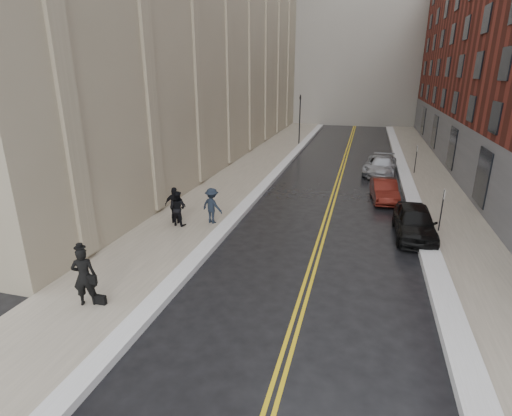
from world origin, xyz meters
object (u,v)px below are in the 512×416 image
Objects in this scene: car_silver_near at (382,166)px; pedestrian_c at (175,205)px; pedestrian_b at (212,206)px; pedestrian_main at (84,276)px; pedestrian_a at (178,208)px; car_silver_far at (380,165)px; car_black at (415,222)px; car_maroon at (384,190)px.

pedestrian_c is (-10.33, -13.73, 0.40)m from car_silver_near.
pedestrian_c is (-1.78, -0.49, 0.02)m from pedestrian_b.
pedestrian_main is at bearing 91.22° from pedestrian_c.
pedestrian_b reaches higher than car_silver_near.
pedestrian_b reaches higher than pedestrian_a.
car_silver_far is at bearing -103.08° from pedestrian_b.
car_black is 12.18m from car_silver_near.
pedestrian_c is (-11.51, -1.60, 0.33)m from car_black.
pedestrian_a reaches higher than car_silver_far.
car_black is 0.92× the size of car_silver_far.
car_silver_far is 2.36× the size of pedestrian_main.
pedestrian_a is (-9.92, -14.26, 0.36)m from car_silver_far.
car_silver_far is 23.69m from pedestrian_main.
car_maroon is at bearing -82.42° from car_silver_far.
car_black reaches higher than car_maroon.
car_silver_near reaches higher than car_maroon.
pedestrian_a is (-11.26, -1.85, 0.28)m from car_black.
car_silver_far reaches higher than car_maroon.
car_maroon is at bearing -148.10° from pedestrian_c.
car_black is at bearing -154.79° from pedestrian_b.
car_maroon is 10.80m from pedestrian_b.
pedestrian_b is at bearing -145.48° from pedestrian_a.
car_silver_far is 2.65× the size of pedestrian_b.
pedestrian_main reaches higher than pedestrian_c.
pedestrian_a is at bearing -171.84° from car_black.
car_silver_near is (-1.18, 12.13, -0.08)m from car_black.
pedestrian_main is (-9.77, -14.75, 0.53)m from car_maroon.
pedestrian_main is at bearing -129.11° from car_maroon.
pedestrian_main is 7.39m from pedestrian_a.
car_black is 5.65m from car_maroon.
car_silver_near is at bearing -139.58° from pedestrian_main.
pedestrian_main is 8.22m from pedestrian_b.
pedestrian_c is (-10.30, -7.12, 0.44)m from car_maroon.
pedestrian_a is (-10.08, -13.98, 0.36)m from car_silver_near.
car_maroon is at bearing -85.94° from car_silver_near.
pedestrian_c reaches higher than pedestrian_a.
pedestrian_c reaches higher than pedestrian_b.
car_maroon is 0.84× the size of car_silver_near.
pedestrian_main is at bearing 100.94° from pedestrian_a.
car_silver_far is at bearing -128.69° from pedestrian_c.
car_silver_far is (-0.14, 6.90, 0.03)m from car_maroon.
pedestrian_c is at bearing -110.97° from pedestrian_main.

